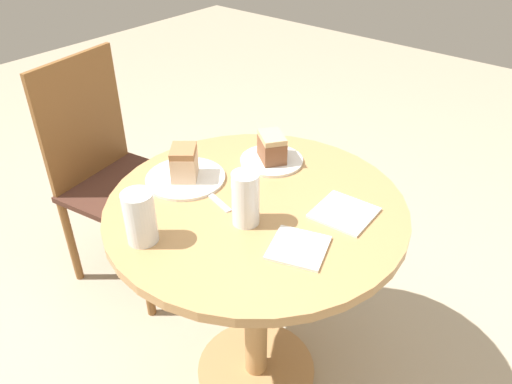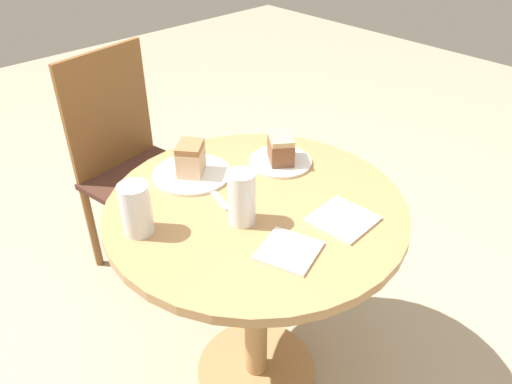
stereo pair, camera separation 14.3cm
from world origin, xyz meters
The scene contains 12 objects.
ground_plane centered at (0.00, 0.00, 0.00)m, with size 8.00×8.00×0.00m, color tan.
table centered at (0.00, 0.00, 0.60)m, with size 0.88×0.88×0.78m.
chair centered at (0.09, 0.86, 0.50)m, with size 0.52×0.54×0.98m.
plate_near centered at (-0.04, 0.25, 0.78)m, with size 0.25×0.25×0.01m.
plate_far centered at (0.22, 0.11, 0.78)m, with size 0.21×0.21×0.01m.
cake_slice_near centered at (-0.04, 0.25, 0.84)m, with size 0.12×0.12×0.10m.
cake_slice_far centered at (0.22, 0.11, 0.83)m, with size 0.12×0.13×0.09m.
glass_lemonade centered at (-0.09, -0.04, 0.85)m, with size 0.08×0.08×0.16m.
glass_water centered at (-0.32, 0.12, 0.84)m, with size 0.08×0.08×0.15m.
napkin_stack centered at (0.12, -0.22, 0.78)m, with size 0.17×0.17×0.01m.
fork centered at (-0.06, 0.11, 0.78)m, with size 0.06×0.16×0.00m.
napkin_side centered at (-0.09, -0.21, 0.78)m, with size 0.18×0.18×0.01m.
Camera 2 is at (-0.82, -0.86, 1.62)m, focal length 35.00 mm.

